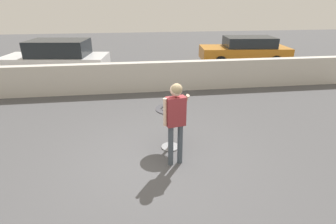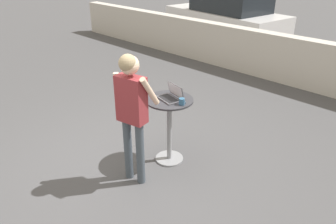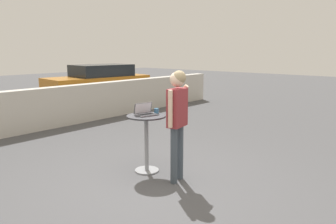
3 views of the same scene
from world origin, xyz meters
TOP-DOWN VIEW (x-y plane):
  - ground_plane at (0.00, 0.00)m, footprint 50.00×50.00m
  - pavement_kerb at (0.00, 4.88)m, footprint 16.06×0.35m
  - cafe_table at (0.33, 0.58)m, footprint 0.67×0.67m
  - laptop at (0.34, 0.60)m, footprint 0.39×0.32m
  - coffee_mug at (0.57, 0.56)m, footprint 0.11×0.08m
  - standing_person at (0.34, -0.10)m, footprint 0.52×0.44m
  - parked_car_further_down at (5.58, 8.72)m, footprint 4.75×2.33m

SIDE VIEW (x-z plane):
  - ground_plane at x=0.00m, z-range 0.00..0.00m
  - pavement_kerb at x=0.00m, z-range 0.00..1.11m
  - cafe_table at x=0.33m, z-range 0.16..1.16m
  - parked_car_further_down at x=5.58m, z-range 0.03..1.48m
  - coffee_mug at x=0.57m, z-range 1.00..1.09m
  - laptop at x=0.34m, z-range 0.94..1.15m
  - standing_person at x=0.34m, z-range 0.25..2.04m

